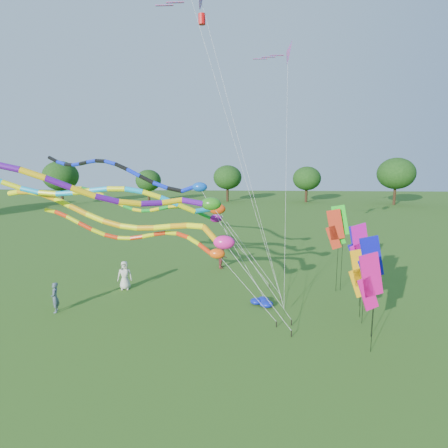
{
  "coord_description": "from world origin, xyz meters",
  "views": [
    {
      "loc": [
        0.34,
        -14.76,
        8.08
      ],
      "look_at": [
        -0.65,
        3.82,
        4.8
      ],
      "focal_mm": 30.0,
      "sensor_mm": 36.0,
      "label": 1
    }
  ],
  "objects_px": {
    "person_b": "(55,297)",
    "person_c": "(223,256)",
    "blue_nylon_heap": "(258,301)",
    "person_a": "(125,275)",
    "tube_kite_orange": "(136,221)",
    "tube_kite_red": "(152,238)"
  },
  "relations": [
    {
      "from": "person_b",
      "to": "person_c",
      "type": "height_order",
      "value": "person_c"
    },
    {
      "from": "blue_nylon_heap",
      "to": "person_a",
      "type": "distance_m",
      "value": 8.51
    },
    {
      "from": "tube_kite_orange",
      "to": "tube_kite_red",
      "type": "bearing_deg",
      "value": 46.1
    },
    {
      "from": "tube_kite_red",
      "to": "person_a",
      "type": "distance_m",
      "value": 5.24
    },
    {
      "from": "tube_kite_red",
      "to": "person_a",
      "type": "bearing_deg",
      "value": 142.42
    },
    {
      "from": "blue_nylon_heap",
      "to": "tube_kite_orange",
      "type": "bearing_deg",
      "value": -165.64
    },
    {
      "from": "tube_kite_red",
      "to": "blue_nylon_heap",
      "type": "height_order",
      "value": "tube_kite_red"
    },
    {
      "from": "blue_nylon_heap",
      "to": "person_c",
      "type": "distance_m",
      "value": 7.47
    },
    {
      "from": "blue_nylon_heap",
      "to": "person_b",
      "type": "distance_m",
      "value": 10.94
    },
    {
      "from": "person_a",
      "to": "person_b",
      "type": "height_order",
      "value": "person_a"
    },
    {
      "from": "tube_kite_red",
      "to": "tube_kite_orange",
      "type": "relative_size",
      "value": 0.8
    },
    {
      "from": "blue_nylon_heap",
      "to": "person_b",
      "type": "xyz_separation_m",
      "value": [
        -10.8,
        -1.63,
        0.6
      ]
    },
    {
      "from": "person_a",
      "to": "person_c",
      "type": "distance_m",
      "value": 7.66
    },
    {
      "from": "person_b",
      "to": "person_c",
      "type": "xyz_separation_m",
      "value": [
        8.4,
        8.66,
        0.07
      ]
    },
    {
      "from": "tube_kite_orange",
      "to": "person_a",
      "type": "bearing_deg",
      "value": 134.39
    },
    {
      "from": "tube_kite_orange",
      "to": "person_b",
      "type": "xyz_separation_m",
      "value": [
        -4.54,
        -0.02,
        -4.14
      ]
    },
    {
      "from": "tube_kite_red",
      "to": "person_c",
      "type": "height_order",
      "value": "tube_kite_red"
    },
    {
      "from": "person_a",
      "to": "person_b",
      "type": "relative_size",
      "value": 1.11
    },
    {
      "from": "tube_kite_red",
      "to": "person_b",
      "type": "xyz_separation_m",
      "value": [
        -5.2,
        -0.41,
        -3.22
      ]
    },
    {
      "from": "person_c",
      "to": "tube_kite_red",
      "type": "bearing_deg",
      "value": 162.67
    },
    {
      "from": "tube_kite_red",
      "to": "blue_nylon_heap",
      "type": "relative_size",
      "value": 9.79
    },
    {
      "from": "tube_kite_orange",
      "to": "person_a",
      "type": "height_order",
      "value": "tube_kite_orange"
    }
  ]
}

